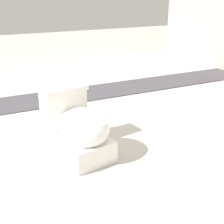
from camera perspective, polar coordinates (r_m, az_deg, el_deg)
The scene contains 3 objects.
ground_plane at distance 2.58m, azimuth -8.82°, elevation -7.05°, with size 14.00×14.00×0.00m, color #B7B2A8.
gravel_strip at distance 3.83m, azimuth -7.38°, elevation 3.00°, with size 0.56×8.00×0.01m, color #423F44.
toilet at distance 2.44m, azimuth -6.34°, elevation -2.89°, with size 0.69×0.48×0.52m.
Camera 1 is at (2.18, -0.60, 1.24)m, focal length 50.00 mm.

